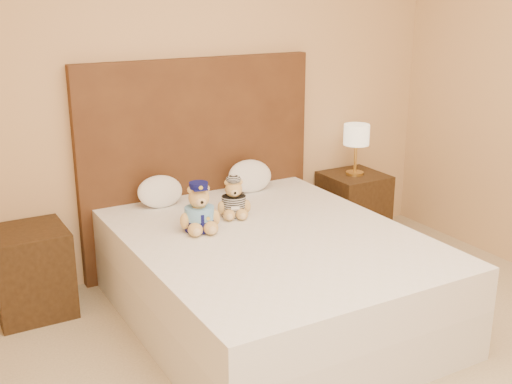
# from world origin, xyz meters

# --- Properties ---
(room_walls) EXTENTS (4.04, 4.52, 2.72)m
(room_walls) POSITION_xyz_m (0.00, 0.46, 1.81)
(room_walls) COLOR tan
(room_walls) RESTS_ON ground
(bed) EXTENTS (1.60, 2.00, 0.55)m
(bed) POSITION_xyz_m (0.00, 1.20, 0.28)
(bed) COLOR white
(bed) RESTS_ON ground
(headboard) EXTENTS (1.75, 0.08, 1.50)m
(headboard) POSITION_xyz_m (0.00, 2.21, 0.75)
(headboard) COLOR #512F18
(headboard) RESTS_ON ground
(nightstand_left) EXTENTS (0.45, 0.45, 0.55)m
(nightstand_left) POSITION_xyz_m (-1.25, 2.00, 0.28)
(nightstand_left) COLOR #392512
(nightstand_left) RESTS_ON ground
(nightstand_right) EXTENTS (0.45, 0.45, 0.55)m
(nightstand_right) POSITION_xyz_m (1.25, 2.00, 0.28)
(nightstand_right) COLOR #392512
(nightstand_right) RESTS_ON ground
(lamp) EXTENTS (0.20, 0.20, 0.40)m
(lamp) POSITION_xyz_m (1.25, 2.00, 0.85)
(lamp) COLOR gold
(lamp) RESTS_ON nightstand_right
(teddy_police) EXTENTS (0.30, 0.29, 0.30)m
(teddy_police) POSITION_xyz_m (-0.34, 1.48, 0.70)
(teddy_police) COLOR tan
(teddy_police) RESTS_ON bed
(teddy_prisoner) EXTENTS (0.28, 0.28, 0.25)m
(teddy_prisoner) POSITION_xyz_m (-0.04, 1.60, 0.68)
(teddy_prisoner) COLOR tan
(teddy_prisoner) RESTS_ON bed
(pillow_left) EXTENTS (0.32, 0.20, 0.22)m
(pillow_left) POSITION_xyz_m (-0.37, 2.03, 0.66)
(pillow_left) COLOR white
(pillow_left) RESTS_ON bed
(pillow_right) EXTENTS (0.34, 0.22, 0.24)m
(pillow_right) POSITION_xyz_m (0.32, 2.03, 0.67)
(pillow_right) COLOR white
(pillow_right) RESTS_ON bed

